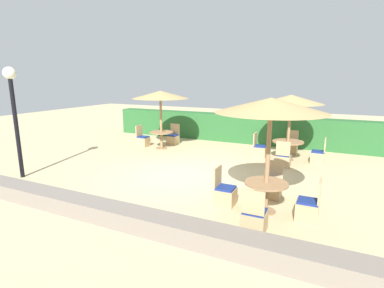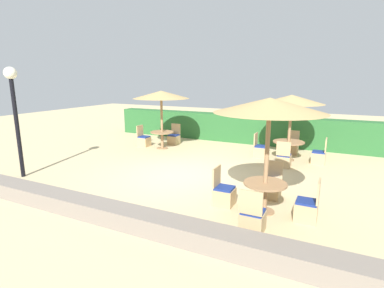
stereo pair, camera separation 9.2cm
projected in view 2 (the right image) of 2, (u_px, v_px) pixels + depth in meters
The scene contains 20 objects.
ground_plane at pixel (184, 176), 9.39m from camera, with size 40.00×40.00×0.00m, color #C6B284.
hedge_row at pixel (239, 128), 14.20m from camera, with size 13.00×0.70×1.31m, color #28602D.
stone_border at pixel (110, 213), 6.37m from camera, with size 10.00×0.56×0.38m, color slate.
lamp_post at pixel (14, 100), 8.82m from camera, with size 0.36×0.36×3.32m.
parasol_back_left at pixel (161, 95), 12.50m from camera, with size 2.37×2.37×2.48m.
round_table_back_left at pixel (162, 136), 12.87m from camera, with size 1.00×1.00×0.74m.
patio_chair_back_left_west at pixel (144, 140), 13.39m from camera, with size 0.46×0.46×0.93m.
patio_chair_back_left_north at pixel (174, 139), 13.78m from camera, with size 0.46×0.46×0.93m.
parasol_back_right at pixel (292, 100), 10.70m from camera, with size 2.28×2.28×2.41m.
round_table_back_right at pixel (288, 145), 11.06m from camera, with size 1.13×1.13×0.71m.
patio_chair_back_right_south at pixel (284, 160), 10.24m from camera, with size 0.46×0.46×0.93m.
patio_chair_back_right_west at pixel (260, 150), 11.55m from camera, with size 0.46×0.46×0.93m.
patio_chair_back_right_east at pixel (319, 156), 10.67m from camera, with size 0.46×0.46×0.93m.
patio_chair_back_right_north at pixel (292, 148), 12.01m from camera, with size 0.46×0.46×0.93m.
parasol_front_right at pixel (270, 106), 6.34m from camera, with size 2.40×2.40×2.60m.
round_table_front_right at pixel (265, 190), 6.75m from camera, with size 0.97×0.97×0.70m.
patio_chair_front_right_south at pixel (252, 219), 5.94m from camera, with size 0.46×0.46×0.93m.
patio_chair_front_right_north at pixel (271, 188), 7.64m from camera, with size 0.46×0.46×0.93m.
patio_chair_front_right_west at pixel (224, 194), 7.21m from camera, with size 0.46×0.46×0.93m.
patio_chair_front_right_east at pixel (307, 209), 6.41m from camera, with size 0.46×0.46×0.93m.
Camera 2 is at (4.17, -7.93, 3.01)m, focal length 28.00 mm.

